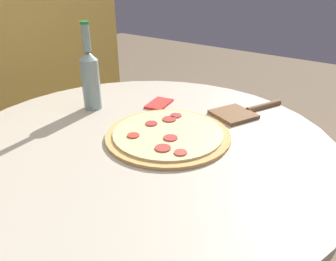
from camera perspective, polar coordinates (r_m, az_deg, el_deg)
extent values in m
cylinder|color=#B2A893|center=(1.13, -3.82, -17.16)|extent=(0.11, 0.11, 0.64)
cylinder|color=#B2A893|center=(0.93, -4.42, -2.30)|extent=(1.08, 1.08, 0.02)
cylinder|color=tan|center=(0.94, 0.00, -0.82)|extent=(0.36, 0.36, 0.01)
cylinder|color=beige|center=(0.93, 0.00, -0.38)|extent=(0.31, 0.31, 0.01)
cylinder|color=#A5342B|center=(1.01, 0.01, 2.06)|extent=(0.04, 0.04, 0.00)
cylinder|color=#AB3133|center=(0.98, -2.91, 1.23)|extent=(0.04, 0.04, 0.00)
cylinder|color=#B93727|center=(0.91, -6.07, -0.85)|extent=(0.03, 0.03, 0.00)
cylinder|color=#B5332F|center=(0.90, 0.43, -1.29)|extent=(0.04, 0.04, 0.00)
cylinder|color=#AA3E31|center=(0.83, 2.20, -3.85)|extent=(0.03, 0.03, 0.00)
cylinder|color=#A93032|center=(1.03, 1.35, 2.63)|extent=(0.04, 0.04, 0.00)
cylinder|color=#AD362F|center=(0.85, -0.90, -3.07)|extent=(0.04, 0.04, 0.00)
cylinder|color=gray|center=(1.14, -13.25, 7.80)|extent=(0.06, 0.06, 0.17)
cone|color=gray|center=(1.11, -13.78, 12.58)|extent=(0.06, 0.06, 0.03)
cylinder|color=gray|center=(1.10, -14.10, 15.39)|extent=(0.03, 0.03, 0.08)
cylinder|color=#1E8438|center=(1.09, -14.37, 17.75)|extent=(0.03, 0.03, 0.01)
cube|color=brown|center=(1.09, 11.31, 2.79)|extent=(0.16, 0.16, 0.01)
cylinder|color=brown|center=(1.18, 16.31, 4.05)|extent=(0.15, 0.08, 0.02)
cube|color=red|center=(1.16, -1.57, 4.69)|extent=(0.12, 0.09, 0.01)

